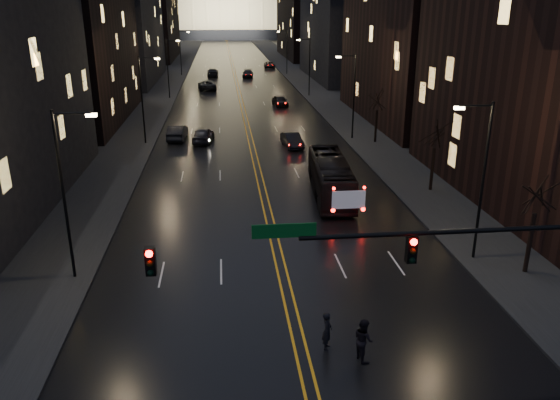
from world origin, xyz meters
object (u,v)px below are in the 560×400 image
object	(u,v)px
receding_car_a	(292,140)
pedestrian_b	(363,339)
oncoming_car_a	(203,135)
oncoming_car_b	(177,132)
bus	(331,177)
traffic_signal	(475,259)
pedestrian_a	(327,331)

from	to	relation	value
receding_car_a	pedestrian_b	xyz separation A→B (m)	(-1.64, -35.65, 0.20)
oncoming_car_a	oncoming_car_b	bearing A→B (deg)	-21.99
bus	oncoming_car_a	distance (m)	21.06
bus	pedestrian_b	bearing A→B (deg)	-93.03
pedestrian_b	bus	bearing A→B (deg)	-22.23
oncoming_car_b	pedestrian_b	xyz separation A→B (m)	(10.23, -40.29, 0.11)
bus	pedestrian_b	distance (m)	20.41
bus	receding_car_a	world-z (taller)	bus
bus	oncoming_car_a	size ratio (longest dim) A/B	2.24
traffic_signal	oncoming_car_b	bearing A→B (deg)	108.14
oncoming_car_b	receding_car_a	world-z (taller)	oncoming_car_b
receding_car_a	pedestrian_a	bearing A→B (deg)	-102.06
oncoming_car_a	receding_car_a	world-z (taller)	oncoming_car_a
receding_car_a	bus	bearing A→B (deg)	-93.63
traffic_signal	bus	bearing A→B (deg)	92.31
pedestrian_a	pedestrian_b	size ratio (longest dim) A/B	0.92
pedestrian_b	pedestrian_a	bearing A→B (deg)	41.65
receding_car_a	oncoming_car_b	bearing A→B (deg)	151.46
oncoming_car_b	pedestrian_a	xyz separation A→B (m)	(8.91, -39.42, 0.04)
oncoming_car_a	pedestrian_a	world-z (taller)	pedestrian_a
bus	receding_car_a	bearing A→B (deg)	97.87
receding_car_a	pedestrian_b	size ratio (longest dim) A/B	2.37
oncoming_car_a	receding_car_a	size ratio (longest dim) A/B	1.09
oncoming_car_b	pedestrian_a	world-z (taller)	pedestrian_a
oncoming_car_a	oncoming_car_b	distance (m)	3.21
oncoming_car_b	traffic_signal	bearing A→B (deg)	111.99
traffic_signal	bus	distance (m)	22.12
oncoming_car_b	receding_car_a	bearing A→B (deg)	162.51
traffic_signal	receding_car_a	world-z (taller)	traffic_signal
bus	receding_car_a	xyz separation A→B (m)	(-0.96, 15.42, -0.76)
bus	pedestrian_a	distance (m)	19.76
pedestrian_a	traffic_signal	bearing A→B (deg)	-98.85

